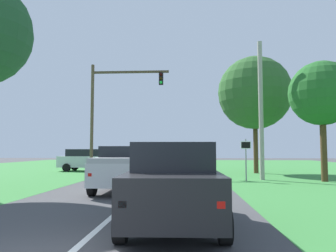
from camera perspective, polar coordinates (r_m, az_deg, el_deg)
ground_plane at (r=15.78m, az=-4.14°, el=-10.77°), size 120.00×120.00×0.00m
red_suv_near at (r=8.03m, az=1.00°, el=-9.71°), size 2.34×4.91×1.97m
pickup_truck_lead at (r=14.62m, az=-7.45°, el=-7.33°), size 2.33×5.17×1.97m
traffic_light at (r=25.11m, az=-10.02°, el=3.89°), size 5.93×0.40×8.30m
keep_moving_sign at (r=19.82m, az=13.40°, el=-4.78°), size 0.60×0.09×2.45m
oak_tree_right at (r=27.17m, az=14.84°, el=5.58°), size 5.81×5.81×9.28m
crossing_suv_far at (r=29.41m, az=-13.93°, el=-5.70°), size 4.83×2.21×1.89m
utility_pole_right at (r=21.02m, az=15.87°, el=2.75°), size 0.28×0.28×8.59m
extra_tree_1 at (r=21.28m, az=25.19°, el=5.11°), size 3.78×3.78×7.02m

